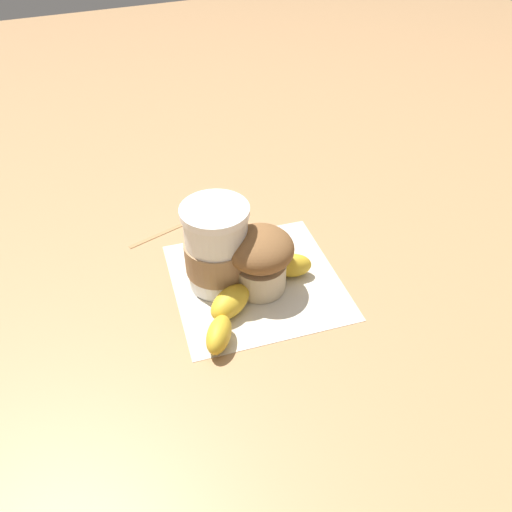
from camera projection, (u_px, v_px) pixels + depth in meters
ground_plane at (256, 281)px, 0.69m from camera, size 3.00×3.00×0.00m
paper_napkin at (256, 281)px, 0.68m from camera, size 0.25×0.25×0.00m
coffee_cup at (217, 249)px, 0.65m from camera, size 0.09×0.09×0.12m
muffin at (262, 257)px, 0.64m from camera, size 0.09×0.09×0.09m
banana at (249, 293)px, 0.64m from camera, size 0.19×0.13×0.03m
wooden_stirrer at (162, 233)px, 0.77m from camera, size 0.11×0.03×0.00m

